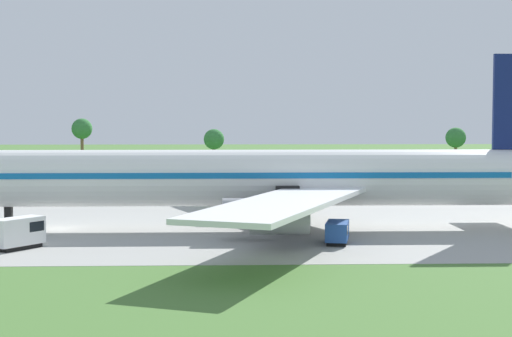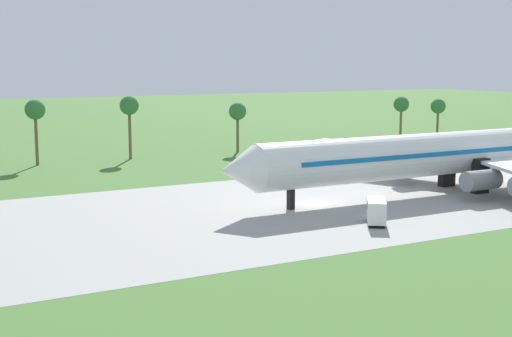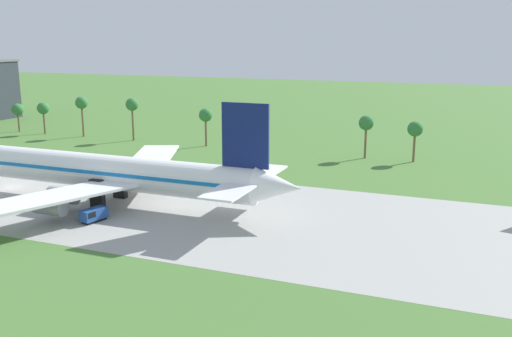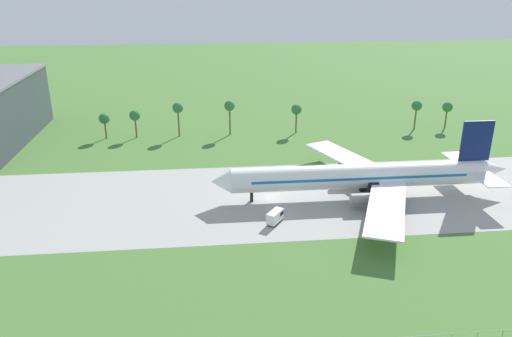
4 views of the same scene
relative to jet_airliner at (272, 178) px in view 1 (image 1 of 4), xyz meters
The scene contains 6 objects.
ground_plane 23.66m from the jet_airliner, behind, with size 600.00×600.00×0.00m, color #477233.
taxiway_strip 23.66m from the jet_airliner, behind, with size 320.00×44.00×0.02m.
jet_airliner is the anchor object (origin of this frame).
baggage_tug 26.71m from the jet_airliner, 153.51° to the right, with size 4.40×5.06×2.88m.
catering_van 12.30m from the jet_airliner, 61.06° to the right, with size 2.85×4.69×2.11m.
palm_tree_row 58.33m from the jet_airliner, 109.43° to the left, with size 122.90×3.60×12.03m.
Camera 1 is at (18.22, -84.49, 11.64)m, focal length 55.00 mm.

